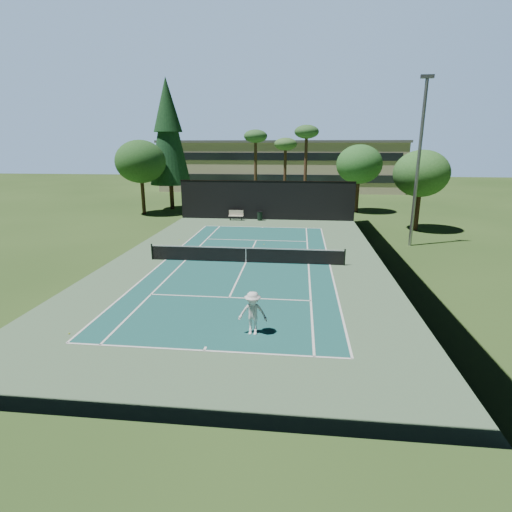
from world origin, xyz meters
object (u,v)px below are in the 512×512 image
Objects in this scene: tennis_ball_c at (264,244)px; tennis_net at (246,254)px; tennis_ball_a at (69,334)px; park_bench at (236,215)px; player at (253,313)px; trash_bin at (260,216)px; tennis_ball_b at (238,259)px; tennis_ball_d at (179,240)px.

tennis_net is at bearing -98.80° from tennis_ball_c.
tennis_ball_a is 26.62m from park_bench.
player reaches higher than trash_bin.
tennis_ball_c reaches higher than tennis_ball_b.
tennis_ball_a is at bearing -88.32° from tennis_ball_d.
tennis_ball_c is at bearing 93.89° from player.
tennis_ball_c is at bearing 71.22° from tennis_ball_b.
tennis_ball_c is at bearing -69.65° from park_bench.
tennis_ball_d is (-0.50, 17.00, -0.00)m from tennis_ball_a.
park_bench is at bearing 101.02° from player.
park_bench is (-4.75, 25.62, -0.37)m from player.
tennis_net is 8.60× the size of park_bench.
park_bench reaches higher than tennis_ball_c.
tennis_ball_c is at bearing 67.74° from tennis_ball_a.
tennis_ball_c reaches higher than tennis_ball_d.
tennis_ball_d is (-6.32, 5.87, -0.53)m from tennis_net.
tennis_ball_b is 14.81m from park_bench.
player is 28.92× the size of tennis_ball_d.
tennis_ball_d is at bearing 116.81° from player.
tennis_ball_b is 7.63m from tennis_ball_d.
park_bench is (3.23, 9.47, 0.52)m from tennis_ball_d.
tennis_ball_c is (-0.90, 15.24, -0.88)m from player.
tennis_ball_a is 27.08m from trash_bin.
tennis_ball_a is 17.01m from tennis_ball_d.
tennis_net is 203.08× the size of tennis_ball_d.
trash_bin is at bearing 78.90° from tennis_ball_a.
tennis_ball_a is at bearing -95.90° from park_bench.
tennis_ball_a is at bearing -112.26° from tennis_ball_c.
tennis_ball_b is 14.70m from trash_bin.
tennis_ball_a is at bearing -172.99° from player.
player reaches higher than tennis_ball_b.
tennis_ball_a is at bearing -113.46° from tennis_ball_b.
tennis_net is 8.64m from tennis_ball_d.
tennis_ball_a is 1.06× the size of tennis_ball_d.
player reaches higher than tennis_ball_d.
trash_bin is (5.71, 9.56, 0.45)m from tennis_ball_d.
tennis_ball_b is 4.45m from tennis_ball_c.
player is 29.05× the size of tennis_ball_b.
tennis_ball_b is at bearing -90.23° from trash_bin.
tennis_ball_c is 11.09m from park_bench.
player is 26.06m from park_bench.
player reaches higher than tennis_ball_a.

